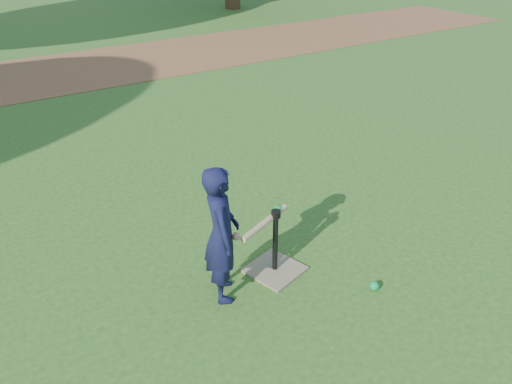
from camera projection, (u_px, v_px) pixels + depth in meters
ground at (296, 274)px, 4.33m from camera, size 80.00×80.00×0.00m
dirt_strip at (66, 71)px, 9.80m from camera, size 24.00×3.00×0.01m
child at (221, 235)px, 3.84m from camera, size 0.42×0.50×1.16m
wiffle_ball_ground at (374, 286)px, 4.14m from camera, size 0.08×0.08×0.08m
batting_tee at (275, 260)px, 4.32m from camera, size 0.53×0.53×0.61m
swing_action at (265, 221)px, 4.05m from camera, size 0.62×0.27×0.08m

